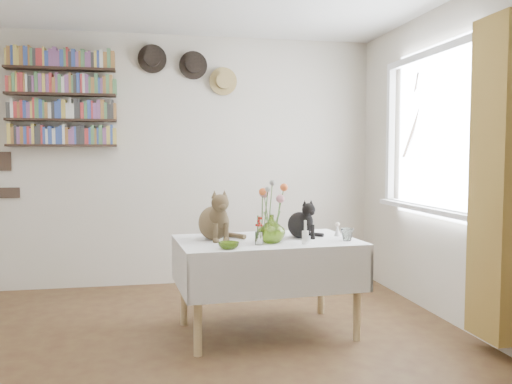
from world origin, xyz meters
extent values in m
cube|color=brown|center=(0.00, 0.00, -0.02)|extent=(4.04, 4.54, 0.04)
cube|color=beige|center=(0.00, 2.27, 1.25)|extent=(4.04, 0.04, 2.54)
cube|color=beige|center=(0.00, -2.27, 1.25)|extent=(4.04, 0.04, 2.54)
cube|color=beige|center=(2.02, 0.00, 1.25)|extent=(0.04, 4.54, 2.54)
cube|color=white|center=(1.97, 0.80, 1.50)|extent=(0.01, 1.40, 1.20)
cube|color=white|center=(1.97, 0.80, 2.13)|extent=(0.06, 1.52, 0.06)
cube|color=white|center=(1.97, 0.80, 0.87)|extent=(0.06, 1.52, 0.06)
cube|color=white|center=(1.97, 0.07, 1.50)|extent=(0.06, 0.06, 1.20)
cube|color=white|center=(1.97, 1.53, 1.50)|extent=(0.06, 0.06, 1.20)
cube|color=white|center=(1.94, 0.80, 0.87)|extent=(0.12, 1.50, 0.04)
cube|color=brown|center=(1.90, -0.12, 1.15)|extent=(0.12, 0.38, 2.10)
cube|color=white|center=(0.54, 0.58, 0.67)|extent=(1.35, 0.92, 0.06)
cylinder|color=tan|center=(0.00, 0.20, 0.32)|extent=(0.06, 0.06, 0.64)
cylinder|color=tan|center=(1.13, 0.28, 0.32)|extent=(0.06, 0.06, 0.64)
cylinder|color=tan|center=(-0.05, 0.87, 0.32)|extent=(0.06, 0.06, 0.64)
cylinder|color=tan|center=(1.09, 0.95, 0.32)|extent=(0.06, 0.06, 0.64)
imported|color=#9DC345|center=(0.55, 0.42, 0.79)|extent=(0.22, 0.22, 0.20)
imported|color=#9DC345|center=(0.21, 0.24, 0.72)|extent=(0.14, 0.14, 0.04)
imported|color=white|center=(1.10, 0.41, 0.74)|extent=(0.11, 0.11, 0.09)
cylinder|color=white|center=(0.76, 0.32, 0.74)|extent=(0.05, 0.05, 0.09)
cylinder|color=white|center=(0.76, 0.32, 0.82)|extent=(0.02, 0.02, 0.07)
cylinder|color=white|center=(0.44, 0.36, 0.74)|extent=(0.06, 0.06, 0.09)
cone|color=white|center=(1.11, 0.63, 0.73)|extent=(0.06, 0.06, 0.08)
sphere|color=beige|center=(1.11, 0.63, 0.78)|extent=(0.03, 0.03, 0.03)
cylinder|color=#4C7233|center=(0.52, 0.43, 0.89)|extent=(0.01, 0.01, 0.30)
sphere|color=pink|center=(0.52, 0.43, 1.04)|extent=(0.07, 0.07, 0.07)
cylinder|color=#4C7233|center=(0.59, 0.40, 0.87)|extent=(0.01, 0.01, 0.26)
sphere|color=pink|center=(0.59, 0.40, 1.00)|extent=(0.06, 0.06, 0.06)
cylinder|color=#4C7233|center=(0.61, 0.45, 0.91)|extent=(0.01, 0.01, 0.34)
sphere|color=orange|center=(0.61, 0.45, 1.08)|extent=(0.06, 0.06, 0.06)
cylinder|color=#4C7233|center=(0.49, 0.46, 0.90)|extent=(0.01, 0.01, 0.31)
sphere|color=orange|center=(0.49, 0.46, 1.05)|extent=(0.05, 0.05, 0.05)
cylinder|color=#4C7233|center=(0.55, 0.47, 0.93)|extent=(0.01, 0.01, 0.37)
sphere|color=#999E93|center=(0.55, 0.47, 1.11)|extent=(0.04, 0.04, 0.04)
cylinder|color=#4C7233|center=(0.50, 0.39, 0.91)|extent=(0.01, 0.01, 0.33)
sphere|color=#999E93|center=(0.50, 0.39, 1.07)|extent=(0.04, 0.04, 0.04)
cube|color=#312118|center=(-1.10, 2.16, 1.40)|extent=(1.00, 0.16, 0.02)
cube|color=#312118|center=(-1.10, 2.16, 1.64)|extent=(1.00, 0.16, 0.02)
cube|color=#312118|center=(-1.10, 2.16, 1.88)|extent=(1.00, 0.16, 0.02)
cube|color=#312118|center=(-1.10, 2.16, 2.12)|extent=(1.00, 0.16, 0.02)
cylinder|color=black|center=(-0.25, 2.21, 2.25)|extent=(0.28, 0.02, 0.28)
cylinder|color=black|center=(-0.25, 2.17, 2.25)|extent=(0.16, 0.08, 0.16)
cylinder|color=black|center=(0.15, 2.21, 2.20)|extent=(0.28, 0.02, 0.28)
cylinder|color=black|center=(0.15, 2.17, 2.20)|extent=(0.16, 0.08, 0.16)
cylinder|color=tan|center=(0.45, 2.21, 2.05)|extent=(0.28, 0.02, 0.28)
cylinder|color=tan|center=(0.45, 2.17, 2.05)|extent=(0.16, 0.08, 0.16)
cube|color=#38281E|center=(-1.65, 2.23, 1.25)|extent=(0.14, 0.02, 0.18)
cube|color=#38281E|center=(-1.60, 2.23, 0.95)|extent=(0.18, 0.02, 0.10)
camera|label=1|loc=(-0.30, -3.26, 1.32)|focal=38.00mm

